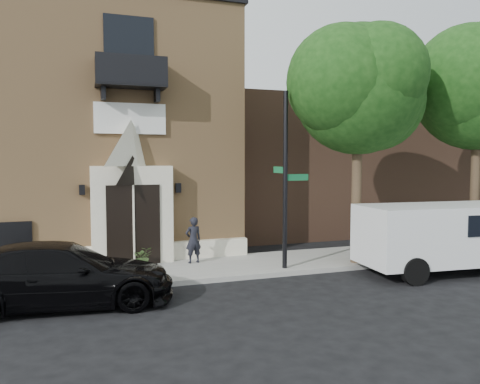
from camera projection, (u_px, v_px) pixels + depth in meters
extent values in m
plane|color=black|center=(180.00, 286.00, 13.17)|extent=(120.00, 120.00, 0.00)
cube|color=gray|center=(202.00, 269.00, 14.91)|extent=(42.00, 3.00, 0.15)
cube|color=tan|center=(68.00, 137.00, 19.42)|extent=(12.00, 10.00, 9.00)
cube|color=black|center=(66.00, 23.00, 19.10)|extent=(12.20, 10.20, 0.30)
cube|color=#EFE7CE|center=(69.00, 257.00, 14.88)|extent=(12.00, 0.30, 0.60)
cube|color=#EFE7CE|center=(132.00, 215.00, 15.32)|extent=(2.60, 0.55, 3.20)
pyramid|color=#EFE7CE|center=(131.00, 143.00, 15.15)|extent=(2.60, 0.55, 1.50)
cube|color=black|center=(134.00, 225.00, 15.07)|extent=(1.70, 0.06, 2.60)
cube|color=#EFE7CE|center=(134.00, 225.00, 15.03)|extent=(0.06, 0.04, 2.60)
cube|color=white|center=(130.00, 119.00, 15.28)|extent=(2.30, 0.10, 1.00)
cube|color=black|center=(131.00, 86.00, 14.84)|extent=(2.20, 0.90, 0.10)
cube|color=black|center=(132.00, 69.00, 14.40)|extent=(2.20, 0.06, 0.90)
cube|color=black|center=(96.00, 69.00, 14.47)|extent=(0.06, 0.90, 0.90)
cube|color=black|center=(164.00, 73.00, 15.15)|extent=(0.06, 0.90, 0.90)
cube|color=black|center=(129.00, 50.00, 15.15)|extent=(1.60, 0.08, 2.20)
cube|color=black|center=(13.00, 238.00, 14.37)|extent=(1.10, 0.10, 1.00)
cube|color=orange|center=(13.00, 238.00, 14.40)|extent=(0.85, 0.06, 0.75)
cube|color=black|center=(82.00, 190.00, 14.87)|extent=(0.18, 0.18, 0.32)
cube|color=black|center=(178.00, 188.00, 15.89)|extent=(0.18, 0.18, 0.32)
cube|color=brown|center=(363.00, 166.00, 25.35)|extent=(18.00, 8.00, 6.40)
cylinder|color=#38281C|center=(356.00, 199.00, 15.40)|extent=(0.32, 0.32, 4.20)
sphere|color=#12360E|center=(358.00, 90.00, 15.15)|extent=(4.20, 4.20, 4.20)
sphere|color=#12360E|center=(373.00, 101.00, 15.72)|extent=(3.36, 3.36, 3.36)
sphere|color=#12360E|center=(343.00, 81.00, 14.72)|extent=(3.57, 3.57, 3.57)
sphere|color=#12360E|center=(377.00, 74.00, 14.53)|extent=(3.15, 3.15, 3.15)
cylinder|color=#38281C|center=(475.00, 192.00, 17.03)|extent=(0.32, 0.32, 4.42)
sphere|color=#12360E|center=(478.00, 87.00, 16.76)|extent=(4.50, 4.50, 4.50)
sphere|color=#12360E|center=(468.00, 80.00, 16.33)|extent=(3.82, 3.82, 3.83)
imported|color=black|center=(61.00, 275.00, 11.32)|extent=(5.53, 2.62, 1.56)
cube|color=silver|center=(443.00, 233.00, 14.56)|extent=(5.41, 2.52, 1.79)
cylinder|color=black|center=(415.00, 271.00, 13.24)|extent=(0.82, 0.33, 0.80)
cylinder|color=black|center=(377.00, 257.00, 15.17)|extent=(0.82, 0.33, 0.80)
cylinder|color=black|center=(465.00, 252.00, 16.01)|extent=(0.82, 0.33, 0.80)
cylinder|color=black|center=(285.00, 180.00, 14.54)|extent=(0.15, 0.15, 5.52)
cube|color=#115E34|center=(297.00, 177.00, 14.68)|extent=(0.78, 0.07, 0.20)
cube|color=#115E34|center=(279.00, 170.00, 14.90)|extent=(0.07, 0.78, 0.20)
cylinder|color=#BB0008|center=(376.00, 261.00, 15.52)|extent=(0.36, 0.36, 0.08)
cylinder|color=#BB0008|center=(376.00, 252.00, 15.50)|extent=(0.26, 0.26, 0.55)
sphere|color=#BB0008|center=(376.00, 243.00, 15.48)|extent=(0.26, 0.26, 0.26)
cylinder|color=#BB0008|center=(376.00, 250.00, 15.49)|extent=(0.45, 0.12, 0.12)
cube|color=#103C1E|center=(401.00, 240.00, 16.65)|extent=(1.84, 1.14, 1.07)
cube|color=black|center=(402.00, 224.00, 16.61)|extent=(1.89, 1.19, 0.12)
imported|color=#486732|center=(143.00, 257.00, 14.73)|extent=(0.66, 0.59, 0.68)
imported|color=black|center=(193.00, 240.00, 15.41)|extent=(0.61, 0.45, 1.52)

